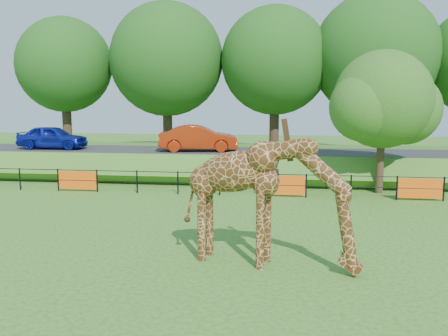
# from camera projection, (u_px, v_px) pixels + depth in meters

# --- Properties ---
(ground) EXTENTS (90.00, 90.00, 0.00)m
(ground) POSITION_uv_depth(u_px,v_px,m) (183.00, 245.00, 15.55)
(ground) COLOR #325E17
(ground) RESTS_ON ground
(giraffe) EXTENTS (5.08, 2.11, 3.58)m
(giraffe) POSITION_uv_depth(u_px,v_px,m) (269.00, 202.00, 13.45)
(giraffe) COLOR #4F2A10
(giraffe) RESTS_ON ground
(perimeter_fence) EXTENTS (28.07, 0.10, 1.10)m
(perimeter_fence) POSITION_uv_depth(u_px,v_px,m) (220.00, 184.00, 23.32)
(perimeter_fence) COLOR black
(perimeter_fence) RESTS_ON ground
(embankment) EXTENTS (40.00, 9.00, 1.30)m
(embankment) POSITION_uv_depth(u_px,v_px,m) (237.00, 161.00, 30.66)
(embankment) COLOR #325E17
(embankment) RESTS_ON ground
(road) EXTENTS (40.00, 5.00, 0.12)m
(road) POSITION_uv_depth(u_px,v_px,m) (234.00, 152.00, 29.08)
(road) COLOR #2B2B2E
(road) RESTS_ON embankment
(car_blue) EXTENTS (4.18, 1.72, 1.42)m
(car_blue) POSITION_uv_depth(u_px,v_px,m) (53.00, 137.00, 30.35)
(car_blue) COLOR #1523B2
(car_blue) RESTS_ON road
(car_red) EXTENTS (4.76, 2.23, 1.51)m
(car_red) POSITION_uv_depth(u_px,v_px,m) (199.00, 138.00, 29.06)
(car_red) COLOR red
(car_red) RESTS_ON road
(visitor) EXTENTS (0.55, 0.39, 1.44)m
(visitor) POSITION_uv_depth(u_px,v_px,m) (275.00, 177.00, 24.08)
(visitor) COLOR black
(visitor) RESTS_ON ground
(tree_east) EXTENTS (5.40, 4.71, 6.76)m
(tree_east) POSITION_uv_depth(u_px,v_px,m) (385.00, 103.00, 23.36)
(tree_east) COLOR #332617
(tree_east) RESTS_ON ground
(bg_tree_line) EXTENTS (37.30, 8.80, 11.82)m
(bg_tree_line) POSITION_uv_depth(u_px,v_px,m) (274.00, 60.00, 35.84)
(bg_tree_line) COLOR #332617
(bg_tree_line) RESTS_ON ground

